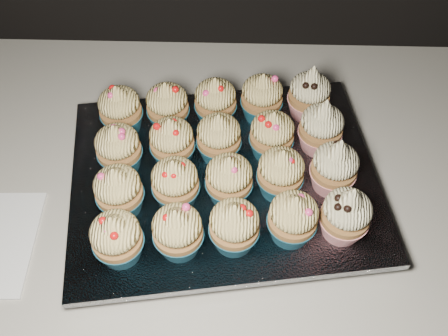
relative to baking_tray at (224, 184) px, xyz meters
name	(u,v)px	position (x,y,z in m)	size (l,w,h in m)	color
cabinet	(254,298)	(0.07, 0.03, -0.48)	(2.40, 0.60, 0.86)	black
worktop	(269,181)	(0.07, 0.03, -0.03)	(2.44, 0.64, 0.04)	beige
baking_tray	(224,184)	(0.00, 0.00, 0.00)	(0.39, 0.30, 0.02)	black
foil_lining	(224,177)	(0.00, 0.00, 0.02)	(0.43, 0.33, 0.01)	silver
cupcake_0	(117,238)	(-0.12, -0.13, 0.06)	(0.06, 0.06, 0.08)	#17556E
cupcake_1	(178,231)	(-0.05, -0.11, 0.06)	(0.06, 0.06, 0.08)	#17556E
cupcake_2	(234,226)	(0.02, -0.11, 0.06)	(0.06, 0.06, 0.08)	#17556E
cupcake_3	(293,218)	(0.09, -0.09, 0.06)	(0.06, 0.06, 0.08)	#17556E
cupcake_4	(346,214)	(0.15, -0.09, 0.06)	(0.06, 0.06, 0.10)	red
cupcake_5	(119,191)	(-0.13, -0.06, 0.06)	(0.06, 0.06, 0.08)	#17556E
cupcake_6	(175,183)	(-0.06, -0.04, 0.06)	(0.06, 0.06, 0.08)	#17556E
cupcake_7	(229,179)	(0.01, -0.04, 0.06)	(0.06, 0.06, 0.08)	#17556E
cupcake_8	(281,173)	(0.08, -0.02, 0.06)	(0.06, 0.06, 0.08)	#17556E
cupcake_9	(334,167)	(0.15, -0.01, 0.06)	(0.06, 0.06, 0.10)	red
cupcake_10	(119,148)	(-0.14, 0.01, 0.06)	(0.06, 0.06, 0.08)	#17556E
cupcake_11	(172,142)	(-0.07, 0.03, 0.06)	(0.06, 0.06, 0.08)	#17556E
cupcake_12	(219,138)	(-0.01, 0.04, 0.06)	(0.06, 0.06, 0.08)	#17556E
cupcake_13	(272,135)	(0.07, 0.04, 0.06)	(0.06, 0.06, 0.08)	#17556E
cupcake_14	(321,127)	(0.14, 0.06, 0.06)	(0.06, 0.06, 0.10)	red
cupcake_15	(120,110)	(-0.15, 0.09, 0.06)	(0.06, 0.06, 0.08)	#17556E
cupcake_16	(168,106)	(-0.09, 0.09, 0.06)	(0.06, 0.06, 0.08)	#17556E
cupcake_17	(215,102)	(-0.02, 0.11, 0.06)	(0.06, 0.06, 0.08)	#17556E
cupcake_18	(262,98)	(0.05, 0.12, 0.06)	(0.06, 0.06, 0.08)	#17556E
cupcake_19	(309,94)	(0.12, 0.12, 0.06)	(0.06, 0.06, 0.10)	red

